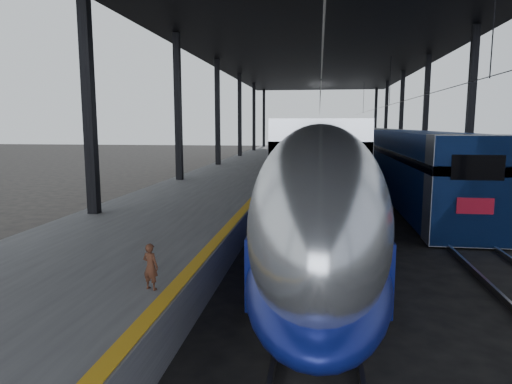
# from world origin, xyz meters

# --- Properties ---
(ground) EXTENTS (160.00, 160.00, 0.00)m
(ground) POSITION_xyz_m (0.00, 0.00, 0.00)
(ground) COLOR black
(ground) RESTS_ON ground
(platform) EXTENTS (6.00, 80.00, 1.00)m
(platform) POSITION_xyz_m (-3.50, 20.00, 0.50)
(platform) COLOR #4C4C4F
(platform) RESTS_ON ground
(yellow_strip) EXTENTS (0.30, 80.00, 0.01)m
(yellow_strip) POSITION_xyz_m (-0.70, 20.00, 1.00)
(yellow_strip) COLOR orange
(yellow_strip) RESTS_ON platform
(rails) EXTENTS (6.52, 80.00, 0.16)m
(rails) POSITION_xyz_m (4.50, 20.00, 0.08)
(rails) COLOR slate
(rails) RESTS_ON ground
(canopy) EXTENTS (18.00, 75.00, 9.47)m
(canopy) POSITION_xyz_m (1.90, 20.00, 9.12)
(canopy) COLOR black
(canopy) RESTS_ON ground
(tgv_train) EXTENTS (2.96, 65.20, 4.24)m
(tgv_train) POSITION_xyz_m (2.00, 27.39, 1.98)
(tgv_train) COLOR #B6B9BE
(tgv_train) RESTS_ON ground
(second_train) EXTENTS (2.72, 56.05, 3.75)m
(second_train) POSITION_xyz_m (7.00, 32.78, 1.90)
(second_train) COLOR navy
(second_train) RESTS_ON ground
(child) EXTENTS (0.37, 0.30, 0.89)m
(child) POSITION_xyz_m (-1.11, -1.93, 1.44)
(child) COLOR #472517
(child) RESTS_ON platform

